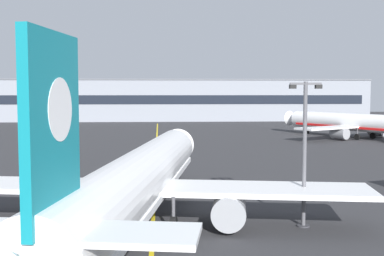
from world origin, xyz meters
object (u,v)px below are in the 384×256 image
Objects in this scene: safety_cone_by_nose_gear at (163,182)px; airliner_foreground at (140,179)px; airliner_background at (358,123)px; apron_lamp_post at (305,151)px.

airliner_foreground is at bearing -95.91° from safety_cone_by_nose_gear.
apron_lamp_post is (-29.30, -62.46, 2.20)m from airliner_background.
airliner_foreground is 75.27× the size of safety_cone_by_nose_gear.
airliner_background is 3.46× the size of apron_lamp_post.
airliner_background is (40.72, 61.85, -0.22)m from airliner_foreground.
apron_lamp_post is at bearing -3.07° from airliner_foreground.
apron_lamp_post is 18.42× the size of safety_cone_by_nose_gear.
airliner_foreground is 4.09× the size of apron_lamp_post.
airliner_foreground is 15.73m from safety_cone_by_nose_gear.
airliner_background reaches higher than apron_lamp_post.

